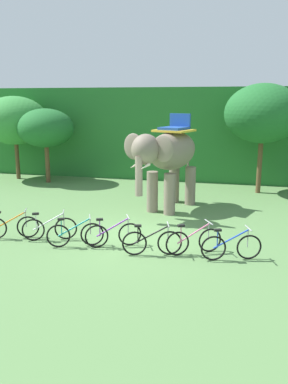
{
  "coord_description": "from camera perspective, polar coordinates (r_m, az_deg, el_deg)",
  "views": [
    {
      "loc": [
        3.19,
        -11.74,
        4.32
      ],
      "look_at": [
        0.07,
        1.0,
        1.3
      ],
      "focal_mm": 37.61,
      "sensor_mm": 36.0,
      "label": 1
    }
  ],
  "objects": [
    {
      "name": "bike_pink",
      "position": [
        11.64,
        7.06,
        -6.89
      ],
      "size": [
        1.51,
        0.9,
        0.92
      ],
      "color": "black",
      "rests_on": "ground"
    },
    {
      "name": "bike_orange",
      "position": [
        13.47,
        -18.26,
        -4.69
      ],
      "size": [
        1.61,
        0.75,
        0.92
      ],
      "color": "black",
      "rests_on": "ground"
    },
    {
      "name": "foliage_hedge",
      "position": [
        24.41,
        6.27,
        8.56
      ],
      "size": [
        36.0,
        6.0,
        4.96
      ],
      "primitive_type": "cube",
      "color": "#28702D",
      "rests_on": "ground"
    },
    {
      "name": "bike_teal",
      "position": [
        12.28,
        -9.73,
        -5.91
      ],
      "size": [
        1.59,
        0.78,
        0.92
      ],
      "color": "black",
      "rests_on": "ground"
    },
    {
      "name": "bike_white",
      "position": [
        12.99,
        -13.26,
        -5.02
      ],
      "size": [
        1.6,
        0.76,
        0.92
      ],
      "color": "black",
      "rests_on": "ground"
    },
    {
      "name": "bike_blue",
      "position": [
        11.37,
        12.26,
        -7.58
      ],
      "size": [
        1.64,
        0.69,
        0.92
      ],
      "color": "black",
      "rests_on": "ground"
    },
    {
      "name": "tree_right",
      "position": [
        21.79,
        -13.79,
        8.78
      ],
      "size": [
        2.94,
        2.94,
        3.89
      ],
      "color": "brown",
      "rests_on": "ground"
    },
    {
      "name": "ground_plane",
      "position": [
        12.91,
        -1.37,
        -6.59
      ],
      "size": [
        80.0,
        80.0,
        0.0
      ],
      "primitive_type": "plane",
      "color": "#567F47"
    },
    {
      "name": "bike_black",
      "position": [
        11.46,
        1.13,
        -7.12
      ],
      "size": [
        1.66,
        0.64,
        0.92
      ],
      "color": "black",
      "rests_on": "ground"
    },
    {
      "name": "bike_purple",
      "position": [
        12.12,
        -4.39,
        -6.01
      ],
      "size": [
        1.57,
        0.82,
        0.92
      ],
      "color": "black",
      "rests_on": "ground"
    },
    {
      "name": "tree_left",
      "position": [
        19.42,
        16.5,
        10.6
      ],
      "size": [
        3.49,
        3.49,
        5.06
      ],
      "color": "brown",
      "rests_on": "ground"
    },
    {
      "name": "tree_center_right",
      "position": [
        23.25,
        -17.88,
        9.62
      ],
      "size": [
        3.59,
        3.59,
        4.52
      ],
      "color": "brown",
      "rests_on": "ground"
    },
    {
      "name": "elephant",
      "position": [
        15.79,
        3.47,
        5.23
      ],
      "size": [
        2.73,
        4.23,
        3.78
      ],
      "color": "gray",
      "rests_on": "ground"
    }
  ]
}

